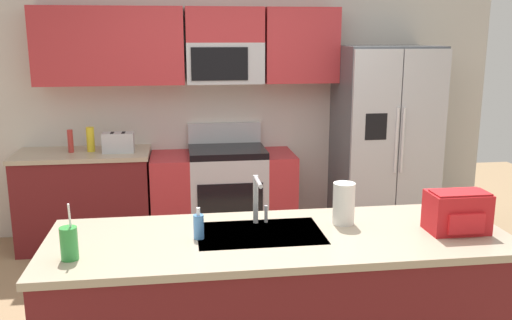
# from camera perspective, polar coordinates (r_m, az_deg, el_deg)

# --- Properties ---
(kitchen_wall_unit) EXTENTS (5.20, 0.43, 2.60)m
(kitchen_wall_unit) POSITION_cam_1_polar(r_m,az_deg,el_deg) (5.48, -3.49, 7.71)
(kitchen_wall_unit) COLOR beige
(kitchen_wall_unit) RESTS_ON ground
(back_counter) EXTENTS (1.21, 0.63, 0.90)m
(back_counter) POSITION_cam_1_polar(r_m,az_deg,el_deg) (5.45, -17.07, -3.83)
(back_counter) COLOR maroon
(back_counter) RESTS_ON ground
(range_oven) EXTENTS (1.36, 0.61, 1.10)m
(range_oven) POSITION_cam_1_polar(r_m,az_deg,el_deg) (5.39, -3.34, -3.53)
(range_oven) COLOR #B7BABF
(range_oven) RESTS_ON ground
(refrigerator) EXTENTS (0.90, 0.76, 1.85)m
(refrigerator) POSITION_cam_1_polar(r_m,az_deg,el_deg) (5.55, 13.00, 1.76)
(refrigerator) COLOR #4C4F54
(refrigerator) RESTS_ON ground
(island_counter) EXTENTS (2.48, 0.86, 0.90)m
(island_counter) POSITION_cam_1_polar(r_m,az_deg,el_deg) (3.21, 2.35, -15.21)
(island_counter) COLOR maroon
(island_counter) RESTS_ON ground
(toaster) EXTENTS (0.28, 0.16, 0.18)m
(toaster) POSITION_cam_1_polar(r_m,az_deg,el_deg) (5.23, -13.94, 1.77)
(toaster) COLOR #B7BABF
(toaster) RESTS_ON back_counter
(pepper_mill) EXTENTS (0.05, 0.05, 0.21)m
(pepper_mill) POSITION_cam_1_polar(r_m,az_deg,el_deg) (5.34, -18.50, 1.85)
(pepper_mill) COLOR #B2332D
(pepper_mill) RESTS_ON back_counter
(bottle_yellow) EXTENTS (0.07, 0.07, 0.23)m
(bottle_yellow) POSITION_cam_1_polar(r_m,az_deg,el_deg) (5.32, -16.62, 2.05)
(bottle_yellow) COLOR yellow
(bottle_yellow) RESTS_ON back_counter
(sink_faucet) EXTENTS (0.09, 0.21, 0.28)m
(sink_faucet) POSITION_cam_1_polar(r_m,az_deg,el_deg) (3.13, 0.14, -3.71)
(sink_faucet) COLOR #B7BABF
(sink_faucet) RESTS_ON island_counter
(drink_cup_green) EXTENTS (0.08, 0.08, 0.28)m
(drink_cup_green) POSITION_cam_1_polar(r_m,az_deg,el_deg) (2.83, -18.63, -8.08)
(drink_cup_green) COLOR green
(drink_cup_green) RESTS_ON island_counter
(soap_dispenser) EXTENTS (0.06, 0.06, 0.17)m
(soap_dispenser) POSITION_cam_1_polar(r_m,az_deg,el_deg) (2.97, -5.91, -6.77)
(soap_dispenser) COLOR #4C8CD8
(soap_dispenser) RESTS_ON island_counter
(paper_towel_roll) EXTENTS (0.12, 0.12, 0.24)m
(paper_towel_roll) POSITION_cam_1_polar(r_m,az_deg,el_deg) (3.20, 8.99, -4.43)
(paper_towel_roll) COLOR white
(paper_towel_roll) RESTS_ON island_counter
(backpack) EXTENTS (0.32, 0.22, 0.23)m
(backpack) POSITION_cam_1_polar(r_m,az_deg,el_deg) (3.23, 19.98, -4.95)
(backpack) COLOR red
(backpack) RESTS_ON island_counter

